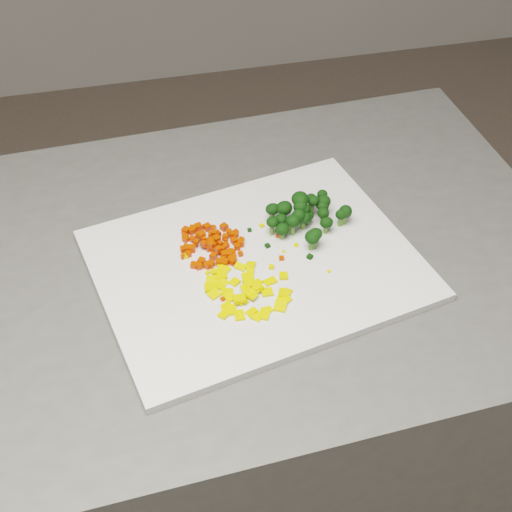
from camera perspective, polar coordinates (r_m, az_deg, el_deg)
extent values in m
plane|color=#6F5D4E|center=(1.78, 8.23, -18.30)|extent=(4.00, 4.00, 0.00)
cube|color=#4C4C4A|center=(1.32, -0.94, -13.94)|extent=(0.93, 0.67, 0.90)
cube|color=silver|center=(0.94, 0.00, -0.68)|extent=(0.46, 0.39, 0.01)
cube|color=red|center=(0.95, -1.51, 0.75)|extent=(0.01, 0.01, 0.01)
cube|color=red|center=(0.93, -4.59, -0.80)|extent=(0.01, 0.01, 0.01)
cube|color=red|center=(0.98, -5.63, 2.03)|extent=(0.01, 0.01, 0.01)
cube|color=red|center=(0.95, -3.38, 0.90)|extent=(0.01, 0.01, 0.01)
cube|color=red|center=(0.97, -3.80, 1.25)|extent=(0.01, 0.01, 0.01)
cube|color=red|center=(0.94, -1.91, -0.14)|extent=(0.01, 0.01, 0.01)
cube|color=red|center=(0.97, -2.46, 1.51)|extent=(0.01, 0.01, 0.01)
cube|color=red|center=(0.98, -5.19, 2.00)|extent=(0.01, 0.01, 0.01)
cube|color=red|center=(0.95, -4.03, 0.95)|extent=(0.01, 0.01, 0.01)
cube|color=red|center=(0.97, -1.67, 1.66)|extent=(0.01, 0.01, 0.01)
cube|color=red|center=(0.94, -2.20, 0.11)|extent=(0.01, 0.01, 0.01)
cube|color=red|center=(0.97, -3.63, 1.71)|extent=(0.01, 0.01, 0.01)
cube|color=red|center=(0.98, -5.79, 1.79)|extent=(0.01, 0.01, 0.01)
cube|color=red|center=(0.98, -3.43, 2.26)|extent=(0.01, 0.01, 0.01)
cube|color=red|center=(0.94, -3.01, 0.54)|extent=(0.01, 0.01, 0.01)
cube|color=red|center=(0.96, -1.17, 1.31)|extent=(0.01, 0.01, 0.01)
cube|color=red|center=(0.95, -4.19, 1.02)|extent=(0.01, 0.01, 0.01)
cube|color=red|center=(0.97, -4.31, 1.76)|extent=(0.01, 0.01, 0.01)
cube|color=red|center=(0.98, -5.07, 2.18)|extent=(0.01, 0.01, 0.01)
cube|color=red|center=(0.95, -3.32, 0.53)|extent=(0.01, 0.01, 0.01)
cube|color=red|center=(0.96, -4.19, 1.37)|extent=(0.01, 0.01, 0.01)
cube|color=red|center=(0.95, -5.83, 0.54)|extent=(0.01, 0.01, 0.01)
cube|color=red|center=(0.97, -5.12, 1.34)|extent=(0.01, 0.01, 0.01)
cube|color=red|center=(0.93, -2.97, -0.51)|extent=(0.01, 0.01, 0.01)
cube|color=red|center=(0.95, -2.15, 0.34)|extent=(0.01, 0.01, 0.01)
cube|color=red|center=(0.98, -3.92, 2.31)|extent=(0.01, 0.01, 0.01)
cube|color=red|center=(0.96, -1.74, 1.21)|extent=(0.01, 0.01, 0.01)
cube|color=red|center=(0.95, -5.39, 0.31)|extent=(0.01, 0.01, 0.01)
cube|color=red|center=(0.93, -3.65, -0.68)|extent=(0.01, 0.01, 0.01)
cube|color=red|center=(0.97, -5.67, 1.51)|extent=(0.01, 0.01, 0.01)
cube|color=red|center=(0.93, -5.01, -0.73)|extent=(0.01, 0.01, 0.01)
cube|color=red|center=(0.98, -1.63, 1.93)|extent=(0.01, 0.01, 0.01)
cube|color=red|center=(0.95, -3.64, 1.15)|extent=(0.01, 0.01, 0.01)
cube|color=red|center=(0.95, -4.29, 0.96)|extent=(0.01, 0.01, 0.01)
cube|color=red|center=(0.94, -4.38, -0.43)|extent=(0.01, 0.01, 0.01)
cube|color=red|center=(0.93, -3.92, -0.74)|extent=(0.01, 0.01, 0.01)
cube|color=red|center=(0.97, -5.08, 1.42)|extent=(0.01, 0.01, 0.01)
cube|color=red|center=(0.98, -4.94, 2.15)|extent=(0.01, 0.01, 0.01)
cube|color=red|center=(0.97, -2.18, 1.90)|extent=(0.01, 0.01, 0.01)
cube|color=red|center=(0.96, -5.27, 0.59)|extent=(0.01, 0.01, 0.01)
cube|color=red|center=(0.95, -3.76, 0.65)|extent=(0.01, 0.01, 0.01)
cube|color=red|center=(0.97, -3.13, 1.76)|extent=(0.01, 0.01, 0.01)
cube|color=red|center=(0.97, -1.91, 1.73)|extent=(0.01, 0.01, 0.01)
cube|color=red|center=(0.96, -4.80, 1.12)|extent=(0.01, 0.01, 0.01)
cube|color=red|center=(0.98, -2.57, 2.32)|extent=(0.01, 0.01, 0.01)
cube|color=red|center=(0.94, -1.88, 0.06)|extent=(0.01, 0.01, 0.01)
cube|color=red|center=(0.94, -1.25, 0.17)|extent=(0.01, 0.01, 0.01)
cube|color=red|center=(0.96, -4.41, 1.65)|extent=(0.01, 0.01, 0.01)
cube|color=red|center=(0.96, -3.83, 0.72)|extent=(0.01, 0.01, 0.01)
cube|color=red|center=(0.95, -2.88, 1.02)|extent=(0.01, 0.01, 0.01)
cube|color=red|center=(0.97, -4.55, 1.65)|extent=(0.01, 0.01, 0.01)
cube|color=red|center=(0.93, -3.66, -0.69)|extent=(0.01, 0.01, 0.01)
cube|color=red|center=(0.95, -1.97, 0.27)|extent=(0.01, 0.01, 0.01)
cube|color=red|center=(0.93, -1.85, -0.30)|extent=(0.01, 0.01, 0.01)
cube|color=red|center=(0.95, -5.86, -0.07)|extent=(0.01, 0.01, 0.01)
cube|color=red|center=(0.97, -3.35, 1.84)|extent=(0.01, 0.01, 0.01)
cube|color=red|center=(0.97, -5.66, 1.33)|extent=(0.01, 0.01, 0.01)
cube|color=red|center=(0.95, -5.16, 0.59)|extent=(0.01, 0.01, 0.01)
cube|color=red|center=(0.98, -4.63, 2.33)|extent=(0.01, 0.01, 0.01)
cube|color=red|center=(0.96, -3.61, 1.20)|extent=(0.01, 0.01, 0.01)
cube|color=red|center=(0.96, -4.63, 1.62)|extent=(0.01, 0.01, 0.01)
cube|color=red|center=(0.96, -3.18, 1.36)|extent=(0.01, 0.01, 0.01)
cube|color=red|center=(0.95, -2.92, 0.38)|extent=(0.01, 0.01, 0.01)
cube|color=red|center=(0.97, -2.43, 1.31)|extent=(0.01, 0.01, 0.01)
cube|color=red|center=(0.95, -2.53, 0.74)|extent=(0.01, 0.01, 0.01)
cube|color=red|center=(0.94, -2.66, -0.22)|extent=(0.01, 0.01, 0.01)
cube|color=red|center=(0.93, -2.52, -0.53)|extent=(0.01, 0.01, 0.01)
cube|color=red|center=(0.94, -2.54, 0.11)|extent=(0.01, 0.01, 0.01)
cube|color=red|center=(0.93, -1.91, -0.42)|extent=(0.01, 0.01, 0.01)
cube|color=red|center=(0.96, -1.24, 1.05)|extent=(0.01, 0.01, 0.01)
cube|color=red|center=(0.96, -3.54, 1.29)|extent=(0.01, 0.01, 0.01)
cube|color=red|center=(0.95, -5.44, 0.14)|extent=(0.01, 0.01, 0.01)
cube|color=red|center=(0.94, -3.43, -0.02)|extent=(0.01, 0.01, 0.01)
cube|color=red|center=(0.95, -2.77, 0.53)|extent=(0.01, 0.01, 0.01)
cube|color=red|center=(0.96, -5.59, 0.64)|extent=(0.01, 0.01, 0.01)
cube|color=red|center=(0.96, -2.38, 0.91)|extent=(0.01, 0.01, 0.01)
cube|color=red|center=(0.95, -5.33, 0.45)|extent=(0.01, 0.01, 0.01)
cube|color=red|center=(0.95, -3.59, 0.93)|extent=(0.01, 0.01, 0.01)
cube|color=red|center=(0.94, -2.03, -0.23)|extent=(0.01, 0.01, 0.01)
cube|color=red|center=(0.97, -3.22, 1.70)|extent=(0.01, 0.01, 0.01)
cube|color=yellow|center=(0.90, 0.89, -2.91)|extent=(0.01, 0.01, 0.01)
cube|color=yellow|center=(0.91, -2.92, -2.33)|extent=(0.02, 0.02, 0.01)
cube|color=yellow|center=(0.90, 2.28, -3.01)|extent=(0.02, 0.02, 0.01)
cube|color=yellow|center=(0.91, -1.71, -2.10)|extent=(0.02, 0.02, 0.01)
cube|color=yellow|center=(0.91, 1.13, -2.04)|extent=(0.02, 0.01, 0.00)
cube|color=yellow|center=(0.90, -3.61, -2.52)|extent=(0.02, 0.02, 0.01)
cube|color=yellow|center=(0.89, -0.13, -2.79)|extent=(0.02, 0.02, 0.01)
cube|color=yellow|center=(0.92, -2.76, -1.56)|extent=(0.01, 0.02, 0.01)
cube|color=yellow|center=(0.91, 0.10, -2.16)|extent=(0.02, 0.02, 0.01)
cube|color=yellow|center=(0.91, -2.72, -2.19)|extent=(0.02, 0.02, 0.01)
cube|color=yellow|center=(0.87, 0.65, -4.73)|extent=(0.02, 0.02, 0.00)
cube|color=yellow|center=(0.91, -0.65, -1.73)|extent=(0.02, 0.02, 0.01)
cube|color=yellow|center=(0.93, -0.46, -0.76)|extent=(0.02, 0.02, 0.01)
cube|color=yellow|center=(0.88, 2.03, -3.84)|extent=(0.02, 0.02, 0.01)
cube|color=yellow|center=(0.88, 0.86, -4.34)|extent=(0.01, 0.01, 0.01)
cube|color=yellow|center=(0.92, -0.50, -1.34)|extent=(0.02, 0.02, 0.01)
cube|color=yellow|center=(0.87, -1.34, -4.76)|extent=(0.01, 0.02, 0.00)
cube|color=yellow|center=(0.92, -3.15, -1.26)|extent=(0.02, 0.01, 0.01)
cube|color=yellow|center=(0.89, -2.12, -3.30)|extent=(0.02, 0.02, 0.00)
cube|color=yellow|center=(0.92, 2.21, -1.59)|extent=(0.01, 0.01, 0.01)
cube|color=yellow|center=(0.90, 2.43, -2.97)|extent=(0.02, 0.02, 0.01)
cube|color=yellow|center=(0.90, 0.05, -2.41)|extent=(0.02, 0.02, 0.01)
cube|color=yellow|center=(0.89, -0.43, -3.11)|extent=(0.02, 0.02, 0.01)
cube|color=yellow|center=(0.88, 1.96, -4.01)|extent=(0.02, 0.02, 0.01)
cube|color=yellow|center=(0.89, -1.13, -3.58)|extent=(0.02, 0.02, 0.00)
cube|color=yellow|center=(0.93, -1.26, -0.88)|extent=(0.02, 0.02, 0.01)
cube|color=yellow|center=(0.89, -1.41, -3.50)|extent=(0.02, 0.02, 0.01)
cube|color=yellow|center=(0.90, -3.37, -3.09)|extent=(0.02, 0.02, 0.01)
cube|color=yellow|center=(0.88, -2.15, -4.38)|extent=(0.02, 0.02, 0.00)
cube|color=yellow|center=(0.91, -3.16, -1.86)|extent=(0.02, 0.01, 0.01)
cube|color=yellow|center=(0.87, -2.54, -4.65)|extent=(0.02, 0.02, 0.01)
cube|color=yellow|center=(0.90, -0.86, -2.58)|extent=(0.01, 0.01, 0.01)
cube|color=yellow|center=(0.89, 2.28, -3.46)|extent=(0.02, 0.02, 0.01)
cube|color=yellow|center=(0.88, -1.33, -3.44)|extent=(0.02, 0.02, 0.01)
cube|color=yellow|center=(0.87, -0.33, -4.52)|extent=(0.02, 0.02, 0.01)
cube|color=yellow|center=(0.93, -2.55, -1.02)|extent=(0.02, 0.02, 0.01)
cube|color=yellow|center=(0.90, -0.53, -2.17)|extent=(0.02, 0.02, 0.01)
cube|color=yellow|center=(0.90, -2.34, -2.87)|extent=(0.02, 0.01, 0.01)
cube|color=yellow|center=(0.91, -3.53, -1.95)|extent=(0.02, 0.02, 0.01)
cube|color=yellow|center=(0.87, 0.09, -4.85)|extent=(0.02, 0.02, 0.00)
cube|color=yellow|center=(0.88, -2.27, -4.06)|extent=(0.02, 0.02, 0.01)
cube|color=red|center=(0.97, 1.83, 1.69)|extent=(0.01, 0.01, 0.00)
cube|color=black|center=(0.98, -0.52, 2.10)|extent=(0.01, 0.01, 0.00)
cube|color=yellow|center=(0.99, 0.46, 2.44)|extent=(0.01, 0.01, 0.00)
cube|color=red|center=(0.89, -2.67, -3.47)|extent=(0.01, 0.01, 0.00)
cube|color=yellow|center=(0.92, -3.89, -1.35)|extent=(0.01, 0.01, 0.00)
cube|color=yellow|center=(0.96, 3.24, 0.89)|extent=(0.01, 0.01, 0.00)
cube|color=yellow|center=(0.93, 1.24, -0.88)|extent=(0.01, 0.01, 0.00)
cube|color=black|center=(0.96, 0.93, 0.83)|extent=(0.01, 0.01, 0.00)
cube|color=yellow|center=(0.93, -2.98, -0.79)|extent=(0.01, 0.01, 0.00)
cube|color=yellow|center=(0.95, 2.23, 0.37)|extent=(0.00, 0.00, 0.00)
cube|color=yellow|center=(0.95, -5.70, -0.03)|extent=(0.01, 0.01, 0.00)
cube|color=yellow|center=(0.91, -3.15, -1.80)|extent=(0.01, 0.01, 0.00)
cube|color=black|center=(0.94, 4.33, -0.05)|extent=(0.01, 0.01, 0.00)
cube|color=yellow|center=(0.93, 5.86, -1.23)|extent=(0.00, 0.00, 0.00)
cube|color=yellow|center=(0.96, 4.57, 0.94)|extent=(0.01, 0.01, 0.00)
cube|color=red|center=(0.94, 2.05, -0.17)|extent=(0.01, 0.01, 0.00)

